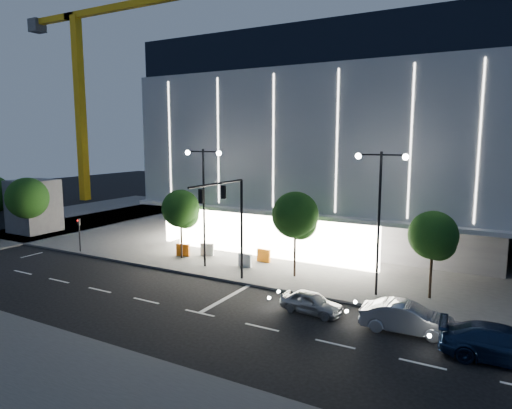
{
  "coord_description": "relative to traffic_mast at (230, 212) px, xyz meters",
  "views": [
    {
      "loc": [
        16.79,
        -21.38,
        9.82
      ],
      "look_at": [
        0.79,
        7.17,
        5.0
      ],
      "focal_mm": 32.0,
      "sensor_mm": 36.0,
      "label": 1
    }
  ],
  "objects": [
    {
      "name": "street_lamp_east",
      "position": [
        9.0,
        2.66,
        0.93
      ],
      "size": [
        3.16,
        0.36,
        9.0
      ],
      "color": "black",
      "rests_on": "ground"
    },
    {
      "name": "tree_left",
      "position": [
        -6.97,
        3.68,
        -0.99
      ],
      "size": [
        3.02,
        3.02,
        5.72
      ],
      "color": "black",
      "rests_on": "ground"
    },
    {
      "name": "sidewalk_museum",
      "position": [
        4.0,
        20.66,
        -4.95
      ],
      "size": [
        70.0,
        40.0,
        0.15
      ],
      "primitive_type": "cube",
      "color": "#474747",
      "rests_on": "ground"
    },
    {
      "name": "barrier_b",
      "position": [
        -5.68,
        5.35,
        -4.38
      ],
      "size": [
        1.13,
        0.55,
        1.0
      ],
      "primitive_type": "cube",
      "rotation": [
        0.0,
        0.0,
        0.29
      ],
      "color": "silver",
      "rests_on": "sidewalk_museum"
    },
    {
      "name": "ground",
      "position": [
        -1.0,
        -3.34,
        -5.03
      ],
      "size": [
        160.0,
        160.0,
        0.0
      ],
      "primitive_type": "plane",
      "color": "black",
      "rests_on": "ground"
    },
    {
      "name": "car_third",
      "position": [
        16.06,
        -2.85,
        -4.25
      ],
      "size": [
        5.53,
        2.6,
        1.56
      ],
      "primitive_type": "imported",
      "rotation": [
        0.0,
        0.0,
        1.65
      ],
      "color": "#122243",
      "rests_on": "ground"
    },
    {
      "name": "tree_mid",
      "position": [
        3.03,
        3.68,
        -0.69
      ],
      "size": [
        3.25,
        3.25,
        6.15
      ],
      "color": "black",
      "rests_on": "ground"
    },
    {
      "name": "tree_right",
      "position": [
        12.03,
        3.68,
        -1.14
      ],
      "size": [
        2.91,
        2.91,
        5.51
      ],
      "color": "black",
      "rests_on": "ground"
    },
    {
      "name": "sidewalk_west",
      "position": [
        -31.0,
        6.66,
        -4.95
      ],
      "size": [
        16.0,
        50.0,
        0.15
      ],
      "primitive_type": "cube",
      "color": "#474747",
      "rests_on": "ground"
    },
    {
      "name": "street_lamp_west",
      "position": [
        -4.0,
        2.66,
        0.93
      ],
      "size": [
        3.16,
        0.36,
        9.0
      ],
      "color": "black",
      "rests_on": "ground"
    },
    {
      "name": "barrier_c",
      "position": [
        -0.68,
        5.9,
        -4.38
      ],
      "size": [
        1.11,
        0.32,
        1.0
      ],
      "primitive_type": "cube",
      "rotation": [
        0.0,
        0.0,
        -0.07
      ],
      "color": "orange",
      "rests_on": "sidewalk_museum"
    },
    {
      "name": "car_lead",
      "position": [
        6.5,
        -1.75,
        -4.41
      ],
      "size": [
        3.75,
        1.83,
        1.23
      ],
      "primitive_type": "imported",
      "rotation": [
        0.0,
        0.0,
        1.47
      ],
      "color": "#96999D",
      "rests_on": "ground"
    },
    {
      "name": "car_second",
      "position": [
        11.71,
        -1.77,
        -4.27
      ],
      "size": [
        4.71,
        1.92,
        1.52
      ],
      "primitive_type": "imported",
      "rotation": [
        0.0,
        0.0,
        1.64
      ],
      "color": "silver",
      "rests_on": "ground"
    },
    {
      "name": "ped_signal_far",
      "position": [
        -16.0,
        1.16,
        -3.14
      ],
      "size": [
        0.22,
        0.24,
        3.0
      ],
      "color": "black",
      "rests_on": "ground"
    },
    {
      "name": "museum",
      "position": [
        1.98,
        18.97,
        4.25
      ],
      "size": [
        30.0,
        25.8,
        18.0
      ],
      "color": "#4C4C51",
      "rests_on": "ground"
    },
    {
      "name": "traffic_mast",
      "position": [
        0.0,
        0.0,
        0.0
      ],
      "size": [
        0.33,
        5.89,
        7.07
      ],
      "color": "black",
      "rests_on": "ground"
    },
    {
      "name": "barrier_a",
      "position": [
        -7.3,
        4.2,
        -4.38
      ],
      "size": [
        1.13,
        0.51,
        1.0
      ],
      "primitive_type": "cube",
      "rotation": [
        0.0,
        0.0,
        0.24
      ],
      "color": "orange",
      "rests_on": "sidewalk_museum"
    },
    {
      "name": "tower_crane",
      "position": [
        -41.92,
        24.66,
        15.48
      ],
      "size": [
        32.0,
        2.0,
        28.5
      ],
      "color": "gold",
      "rests_on": "ground"
    },
    {
      "name": "barrier_d",
      "position": [
        -1.23,
        3.99,
        -4.38
      ],
      "size": [
        1.11,
        0.31,
        1.0
      ],
      "primitive_type": "cube",
      "rotation": [
        0.0,
        0.0,
        -0.05
      ],
      "color": "silver",
      "rests_on": "sidewalk_museum"
    }
  ]
}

